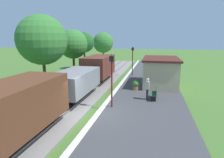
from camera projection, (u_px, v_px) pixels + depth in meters
ground_plane at (92, 117)px, 12.00m from camera, size 160.00×160.00×0.00m
platform_slab at (142, 120)px, 11.27m from camera, size 6.00×60.00×0.25m
platform_edge_stripe at (98, 114)px, 11.85m from camera, size 0.36×60.00×0.01m
track_ballast at (58, 113)px, 12.51m from camera, size 3.80×60.00×0.12m
rail_near at (67, 112)px, 12.32m from camera, size 0.07×60.00×0.14m
rail_far at (48, 110)px, 12.64m from camera, size 0.07×60.00×0.14m
freight_train at (75, 81)px, 15.04m from camera, size 2.50×19.40×2.72m
station_hut at (160, 71)px, 19.06m from camera, size 3.50×5.80×2.78m
bench_near_hut at (155, 93)px, 14.64m from camera, size 0.42×1.50×0.91m
bench_down_platform at (155, 71)px, 24.49m from camera, size 0.42×1.50×0.91m
person_waiting at (147, 88)px, 14.45m from camera, size 0.27×0.40×1.71m
potted_planter at (136, 85)px, 17.31m from camera, size 0.64×0.64×0.92m
lamp_post_near at (112, 71)px, 12.52m from camera, size 0.28×0.28×3.70m
lamp_post_far at (133, 56)px, 23.82m from camera, size 0.28×0.28×3.70m
tree_trackside_mid at (42, 40)px, 16.83m from camera, size 4.51×4.51×7.05m
tree_trackside_far at (73, 44)px, 22.50m from camera, size 3.51×3.51×6.02m
tree_field_left at (84, 43)px, 29.82m from camera, size 3.19×3.19×5.90m
tree_field_distant at (103, 43)px, 36.22m from camera, size 3.95×3.95×6.12m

